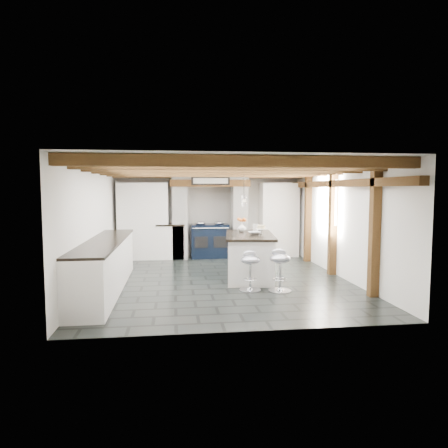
{
  "coord_description": "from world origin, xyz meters",
  "views": [
    {
      "loc": [
        -0.95,
        -7.94,
        1.84
      ],
      "look_at": [
        0.1,
        0.4,
        1.1
      ],
      "focal_mm": 32.0,
      "sensor_mm": 36.0,
      "label": 1
    }
  ],
  "objects": [
    {
      "name": "range_cooker",
      "position": [
        0.0,
        2.68,
        0.47
      ],
      "size": [
        1.0,
        0.63,
        0.99
      ],
      "color": "black",
      "rests_on": "ground"
    },
    {
      "name": "room_shell",
      "position": [
        -0.61,
        1.42,
        1.07
      ],
      "size": [
        6.0,
        6.03,
        6.0
      ],
      "color": "white",
      "rests_on": "ground"
    },
    {
      "name": "ground",
      "position": [
        0.0,
        0.0,
        0.0
      ],
      "size": [
        6.0,
        6.0,
        0.0
      ],
      "primitive_type": "plane",
      "color": "black",
      "rests_on": "ground"
    },
    {
      "name": "kitchen_island",
      "position": [
        0.6,
        0.12,
        0.47
      ],
      "size": [
        1.21,
        1.95,
        1.21
      ],
      "rotation": [
        0.0,
        0.0,
        -0.14
      ],
      "color": "white",
      "rests_on": "ground"
    },
    {
      "name": "bar_stool_near",
      "position": [
        0.93,
        -1.08,
        0.48
      ],
      "size": [
        0.46,
        0.46,
        0.77
      ],
      "rotation": [
        0.0,
        0.0,
        -0.28
      ],
      "color": "silver",
      "rests_on": "ground"
    },
    {
      "name": "bar_stool_far",
      "position": [
        0.4,
        -0.96,
        0.45
      ],
      "size": [
        0.39,
        0.39,
        0.73
      ],
      "rotation": [
        0.0,
        0.0,
        0.1
      ],
      "color": "silver",
      "rests_on": "ground"
    }
  ]
}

